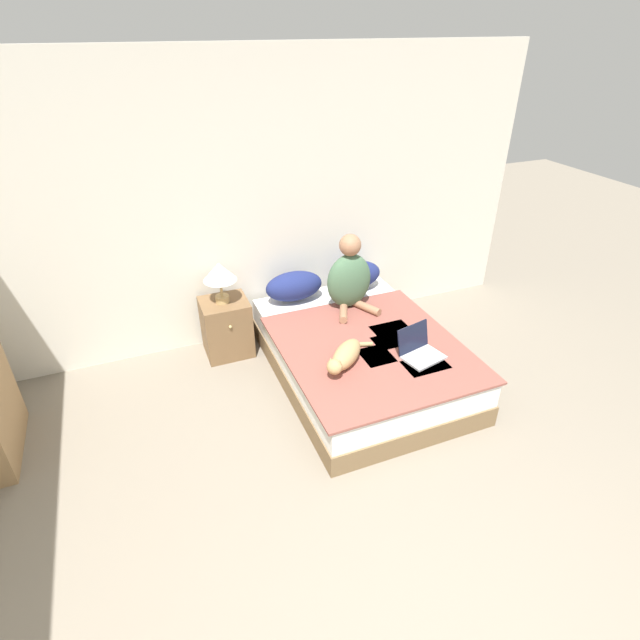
{
  "coord_description": "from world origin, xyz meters",
  "views": [
    {
      "loc": [
        -0.96,
        -0.68,
        2.69
      ],
      "look_at": [
        0.23,
        2.27,
        0.77
      ],
      "focal_mm": 28.0,
      "sensor_mm": 36.0,
      "label": 1
    }
  ],
  "objects": [
    {
      "name": "table_lamp",
      "position": [
        -0.31,
        3.23,
        0.82
      ],
      "size": [
        0.29,
        0.29,
        0.38
      ],
      "color": "tan",
      "rests_on": "nightstand"
    },
    {
      "name": "bed",
      "position": [
        0.68,
        2.44,
        0.21
      ],
      "size": [
        1.42,
        1.96,
        0.42
      ],
      "color": "brown",
      "rests_on": "ground_plane"
    },
    {
      "name": "person_sitting",
      "position": [
        0.79,
        2.94,
        0.71
      ],
      "size": [
        0.41,
        0.41,
        0.7
      ],
      "color": "#476B4C",
      "rests_on": "bed"
    },
    {
      "name": "wall_back",
      "position": [
        0.0,
        3.5,
        1.27
      ],
      "size": [
        5.6,
        0.05,
        2.55
      ],
      "color": "beige",
      "rests_on": "ground_plane"
    },
    {
      "name": "cat_tabby",
      "position": [
        0.38,
        2.11,
        0.5
      ],
      "size": [
        0.52,
        0.43,
        0.18
      ],
      "rotation": [
        0.0,
        0.0,
        -2.42
      ],
      "color": "tan",
      "rests_on": "bed"
    },
    {
      "name": "laptop_open",
      "position": [
        0.97,
        2.01,
        0.47
      ],
      "size": [
        0.36,
        0.33,
        0.23
      ],
      "rotation": [
        0.0,
        0.0,
        0.23
      ],
      "color": "#B7B7BC",
      "rests_on": "bed"
    },
    {
      "name": "nightstand",
      "position": [
        -0.3,
        3.23,
        0.27
      ],
      "size": [
        0.42,
        0.4,
        0.54
      ],
      "color": "brown",
      "rests_on": "ground_plane"
    },
    {
      "name": "pillow_far",
      "position": [
        0.99,
        3.25,
        0.55
      ],
      "size": [
        0.54,
        0.29,
        0.27
      ],
      "color": "navy",
      "rests_on": "bed"
    },
    {
      "name": "pillow_near",
      "position": [
        0.37,
        3.25,
        0.55
      ],
      "size": [
        0.54,
        0.29,
        0.27
      ],
      "color": "navy",
      "rests_on": "bed"
    }
  ]
}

